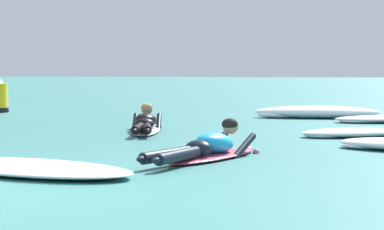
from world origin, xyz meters
TOP-DOWN VIEW (x-y plane):
  - ground_plane at (0.00, 10.00)m, footprint 120.00×120.00m
  - surfer_near at (1.89, 2.84)m, footprint 1.29×2.47m
  - surfer_far at (0.16, 6.47)m, footprint 0.95×2.68m
  - whitewater_front at (3.14, 10.64)m, footprint 2.86×0.98m
  - whitewater_mid_right at (0.17, 1.29)m, footprint 2.78×1.81m
  - whitewater_back at (3.78, 6.26)m, footprint 1.93×1.38m

SIDE VIEW (x-z plane):
  - ground_plane at x=0.00m, z-range 0.00..0.00m
  - whitewater_mid_right at x=0.17m, z-range 0.00..0.12m
  - whitewater_back at x=3.78m, z-range 0.00..0.14m
  - whitewater_front at x=3.14m, z-range -0.01..0.27m
  - surfer_far at x=0.16m, z-range -0.14..0.41m
  - surfer_near at x=1.89m, z-range -0.13..0.41m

